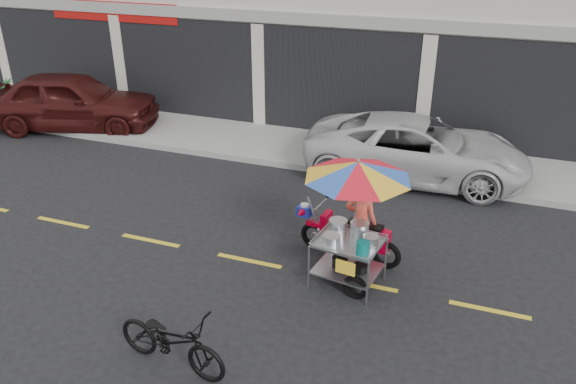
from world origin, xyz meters
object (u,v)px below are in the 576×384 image
(food_vendor_rig, at_px, (356,200))
(near_bicycle, at_px, (171,340))
(maroon_sedan, at_px, (72,101))
(white_pickup, at_px, (417,148))

(food_vendor_rig, bearing_deg, near_bicycle, -111.59)
(maroon_sedan, bearing_deg, white_pickup, -107.13)
(maroon_sedan, relative_size, food_vendor_rig, 2.16)
(white_pickup, bearing_deg, maroon_sedan, 86.01)
(white_pickup, relative_size, food_vendor_rig, 2.29)
(white_pickup, height_order, food_vendor_rig, food_vendor_rig)
(maroon_sedan, relative_size, white_pickup, 0.95)
(maroon_sedan, height_order, white_pickup, maroon_sedan)
(near_bicycle, bearing_deg, maroon_sedan, 52.96)
(white_pickup, height_order, near_bicycle, white_pickup)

